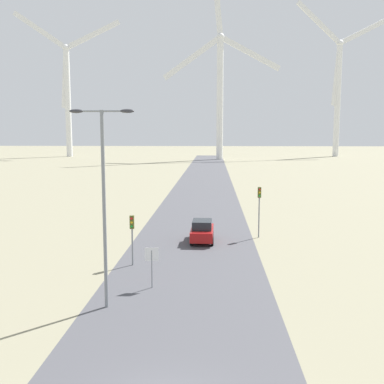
% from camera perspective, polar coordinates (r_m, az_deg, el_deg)
% --- Properties ---
extents(road_surface, '(10.00, 240.00, 0.01)m').
position_cam_1_polar(road_surface, '(61.66, 1.21, -0.82)').
color(road_surface, '#47474C').
rests_on(road_surface, ground).
extents(streetlamp, '(3.21, 0.32, 10.07)m').
position_cam_1_polar(streetlamp, '(22.77, -11.16, 0.79)').
color(streetlamp, gray).
rests_on(streetlamp, ground).
extents(stop_sign_near, '(0.81, 0.07, 2.39)m').
position_cam_1_polar(stop_sign_near, '(26.22, -5.14, -8.56)').
color(stop_sign_near, gray).
rests_on(stop_sign_near, ground).
extents(traffic_light_post_near_left, '(0.28, 0.34, 3.42)m').
position_cam_1_polar(traffic_light_post_near_left, '(30.54, -7.63, -4.66)').
color(traffic_light_post_near_left, gray).
rests_on(traffic_light_post_near_left, ground).
extents(traffic_light_post_near_right, '(0.28, 0.34, 4.37)m').
position_cam_1_polar(traffic_light_post_near_right, '(38.60, 8.54, -1.12)').
color(traffic_light_post_near_right, gray).
rests_on(traffic_light_post_near_right, ground).
extents(car_approaching, '(1.88, 4.13, 1.83)m').
position_cam_1_polar(car_approaching, '(37.08, 1.30, -4.96)').
color(car_approaching, maroon).
rests_on(car_approaching, ground).
extents(wind_turbine_left, '(38.88, 5.00, 53.51)m').
position_cam_1_polar(wind_turbine_left, '(179.85, -15.54, 12.62)').
color(wind_turbine_left, white).
rests_on(wind_turbine_left, ground).
extents(wind_turbine_center, '(39.64, 12.89, 64.07)m').
position_cam_1_polar(wind_turbine_center, '(155.33, 3.58, 13.84)').
color(wind_turbine_center, white).
rests_on(wind_turbine_center, ground).
extents(wind_turbine_right, '(37.62, 16.40, 56.09)m').
position_cam_1_polar(wind_turbine_right, '(183.32, 18.07, 12.78)').
color(wind_turbine_right, white).
rests_on(wind_turbine_right, ground).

